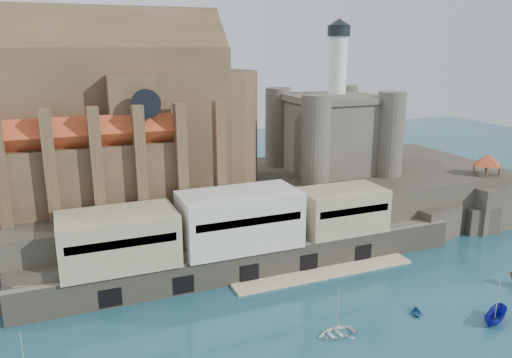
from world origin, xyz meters
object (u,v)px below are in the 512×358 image
Objects in this scene: pavilion at (488,161)px; boat_2 at (494,322)px; castle_keep at (332,129)px; church at (122,120)px.

boat_2 is (-26.88, -28.53, -12.73)m from pavilion.
church is at bearing 178.89° from castle_keep.
boat_2 is (39.25, -44.38, -22.13)m from church.
castle_keep is at bearing -25.69° from boat_2.
pavilion is at bearing -13.48° from church.
church is 68.65m from pavilion.
boat_2 is at bearing -133.29° from pavilion.
castle_keep is 4.58× the size of pavilion.
church is 1.60× the size of castle_keep.
church is 7.34× the size of pavilion.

